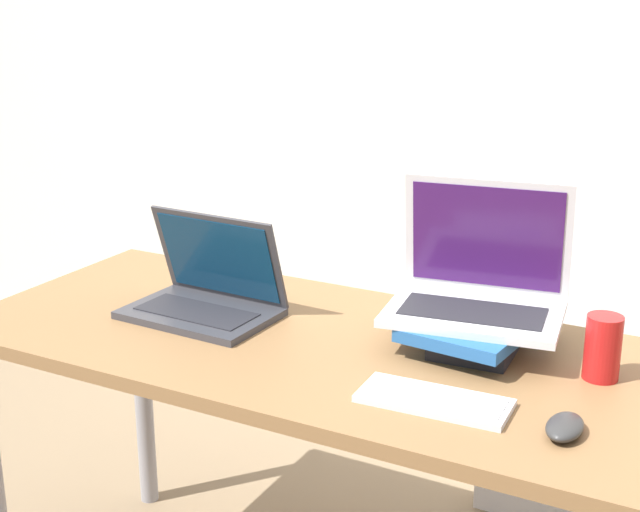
% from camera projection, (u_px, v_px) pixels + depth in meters
% --- Properties ---
extents(wall_back, '(8.00, 0.05, 2.70)m').
position_uv_depth(wall_back, '(527.00, 8.00, 2.61)').
color(wall_back, silver).
rests_on(wall_back, ground_plane).
extents(desk, '(1.61, 0.65, 0.73)m').
position_uv_depth(desk, '(341.00, 381.00, 1.81)').
color(desk, brown).
rests_on(desk, ground_plane).
extents(laptop_left, '(0.33, 0.23, 0.22)m').
position_uv_depth(laptop_left, '(206.00, 294.00, 1.94)').
color(laptop_left, '#333338').
rests_on(laptop_left, desk).
extents(book_stack, '(0.24, 0.28, 0.06)m').
position_uv_depth(book_stack, '(474.00, 332.00, 1.76)').
color(book_stack, black).
rests_on(book_stack, desk).
extents(laptop_on_books, '(0.37, 0.30, 0.26)m').
position_uv_depth(laptop_on_books, '(478.00, 287.00, 1.78)').
color(laptop_on_books, silver).
rests_on(laptop_on_books, book_stack).
extents(wireless_keyboard, '(0.27, 0.12, 0.01)m').
position_uv_depth(wireless_keyboard, '(434.00, 400.00, 1.54)').
color(wireless_keyboard, silver).
rests_on(wireless_keyboard, desk).
extents(mouse, '(0.06, 0.10, 0.03)m').
position_uv_depth(mouse, '(565.00, 427.00, 1.43)').
color(mouse, '#2D2D2D').
rests_on(mouse, desk).
extents(soda_can, '(0.07, 0.07, 0.12)m').
position_uv_depth(soda_can, '(603.00, 348.00, 1.62)').
color(soda_can, red).
rests_on(soda_can, desk).
extents(mini_fridge, '(0.56, 0.51, 0.99)m').
position_uv_depth(mini_fridge, '(608.00, 335.00, 2.45)').
color(mini_fridge, white).
rests_on(mini_fridge, ground_plane).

